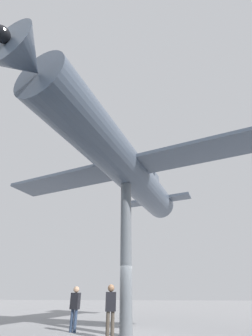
{
  "coord_description": "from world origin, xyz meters",
  "views": [
    {
      "loc": [
        -0.97,
        10.64,
        1.52
      ],
      "look_at": [
        0.0,
        0.0,
        7.4
      ],
      "focal_mm": 24.0,
      "sensor_mm": 36.0,
      "label": 1
    }
  ],
  "objects_px": {
    "visitor_person": "(75,305)",
    "visitor_second": "(111,306)",
    "suspended_airplane": "(124,166)",
    "support_pylon_central": "(126,249)"
  },
  "relations": [
    {
      "from": "visitor_person",
      "to": "visitor_second",
      "type": "xyz_separation_m",
      "value": [
        -1.79,
        1.32,
        0.03
      ]
    },
    {
      "from": "suspended_airplane",
      "to": "visitor_person",
      "type": "height_order",
      "value": "suspended_airplane"
    },
    {
      "from": "suspended_airplane",
      "to": "visitor_second",
      "type": "relative_size",
      "value": 8.43
    },
    {
      "from": "support_pylon_central",
      "to": "suspended_airplane",
      "type": "xyz_separation_m",
      "value": [
        0.09,
        0.25,
        4.21
      ]
    },
    {
      "from": "support_pylon_central",
      "to": "visitor_person",
      "type": "height_order",
      "value": "support_pylon_central"
    },
    {
      "from": "suspended_airplane",
      "to": "visitor_second",
      "type": "height_order",
      "value": "suspended_airplane"
    },
    {
      "from": "visitor_second",
      "to": "visitor_person",
      "type": "bearing_deg",
      "value": -46.7
    },
    {
      "from": "suspended_airplane",
      "to": "visitor_second",
      "type": "xyz_separation_m",
      "value": [
        0.46,
        0.34,
        -6.39
      ]
    },
    {
      "from": "visitor_person",
      "to": "visitor_second",
      "type": "height_order",
      "value": "visitor_second"
    },
    {
      "from": "support_pylon_central",
      "to": "suspended_airplane",
      "type": "relative_size",
      "value": 0.43
    }
  ]
}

